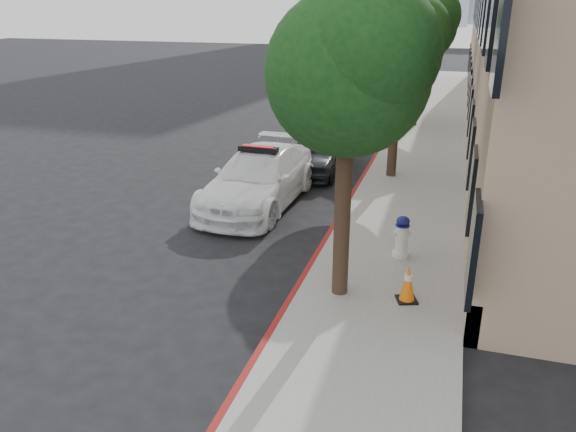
% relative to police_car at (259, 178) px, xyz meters
% --- Properties ---
extents(ground, '(120.00, 120.00, 0.00)m').
position_rel_police_car_xyz_m(ground, '(0.37, -2.61, -0.77)').
color(ground, black).
rests_on(ground, ground).
extents(sidewalk, '(3.20, 50.00, 0.15)m').
position_rel_police_car_xyz_m(sidewalk, '(3.97, 7.39, -0.70)').
color(sidewalk, gray).
rests_on(sidewalk, ground).
extents(curb_strip, '(0.12, 50.00, 0.15)m').
position_rel_police_car_xyz_m(curb_strip, '(2.43, 7.39, -0.70)').
color(curb_strip, maroon).
rests_on(curb_strip, ground).
extents(tree_near, '(2.92, 2.82, 5.62)m').
position_rel_police_car_xyz_m(tree_near, '(3.30, -4.62, 3.50)').
color(tree_near, black).
rests_on(tree_near, sidewalk).
extents(tree_mid, '(2.77, 2.64, 5.43)m').
position_rel_police_car_xyz_m(tree_mid, '(3.30, 3.38, 3.39)').
color(tree_mid, black).
rests_on(tree_mid, sidewalk).
extents(tree_far, '(3.10, 3.00, 5.81)m').
position_rel_police_car_xyz_m(tree_far, '(3.30, 11.38, 3.62)').
color(tree_far, black).
rests_on(tree_far, sidewalk).
extents(police_car, '(2.32, 5.36, 1.68)m').
position_rel_police_car_xyz_m(police_car, '(0.00, 0.00, 0.00)').
color(police_car, white).
rests_on(police_car, ground).
extents(parked_car_mid, '(1.77, 4.10, 1.38)m').
position_rel_police_car_xyz_m(parked_car_mid, '(0.77, 3.65, -0.08)').
color(parked_car_mid, '#212429').
rests_on(parked_car_mid, ground).
extents(parked_car_far, '(1.76, 4.89, 1.60)m').
position_rel_police_car_xyz_m(parked_car_far, '(0.05, 12.58, 0.03)').
color(parked_car_far, '#141D32').
rests_on(parked_car_far, ground).
extents(fire_hydrant, '(0.40, 0.36, 0.93)m').
position_rel_police_car_xyz_m(fire_hydrant, '(4.22, -2.65, -0.17)').
color(fire_hydrant, silver).
rests_on(fire_hydrant, sidewalk).
extents(traffic_cone, '(0.47, 0.47, 0.71)m').
position_rel_police_car_xyz_m(traffic_cone, '(4.54, -4.58, -0.27)').
color(traffic_cone, black).
rests_on(traffic_cone, sidewalk).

